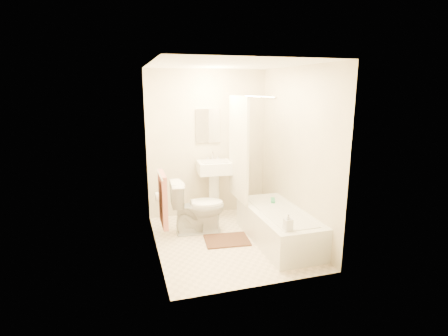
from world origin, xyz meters
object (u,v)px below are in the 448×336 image
object	(u,v)px
toilet	(198,207)
bathtub	(278,226)
sink	(214,187)
soap_bottle	(288,222)
bath_mat	(227,240)

from	to	relation	value
toilet	bathtub	world-z (taller)	toilet
bathtub	sink	bearing A→B (deg)	118.00
soap_bottle	bath_mat	bearing A→B (deg)	120.91
toilet	bath_mat	bearing A→B (deg)	-139.96
bath_mat	soap_bottle	distance (m)	1.12
bath_mat	soap_bottle	xyz separation A→B (m)	(0.50, -0.84, 0.54)
sink	bath_mat	bearing A→B (deg)	-90.60
toilet	sink	world-z (taller)	sink
bath_mat	soap_bottle	world-z (taller)	soap_bottle
toilet	sink	distance (m)	0.67
toilet	bath_mat	xyz separation A→B (m)	(0.32, -0.42, -0.38)
sink	bath_mat	size ratio (longest dim) A/B	1.69
bathtub	soap_bottle	distance (m)	0.74
toilet	soap_bottle	bearing A→B (deg)	-143.79
bathtub	bath_mat	distance (m)	0.75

